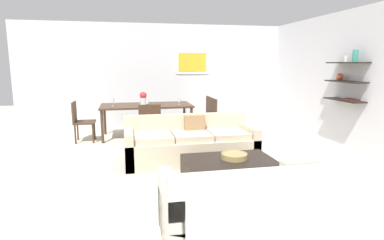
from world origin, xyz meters
TOP-DOWN VIEW (x-y plane):
  - ground_plane at (0.00, 0.00)m, footprint 18.00×18.00m
  - back_wall_unit at (0.30, 3.53)m, footprint 8.40×0.09m
  - right_wall_shelf_unit at (3.03, 0.60)m, footprint 0.34×8.20m
  - sofa_beige at (-0.13, 0.34)m, footprint 2.24×0.90m
  - loveseat_white at (-0.07, -2.17)m, footprint 1.65×0.90m
  - coffee_table at (0.17, -0.94)m, footprint 1.24×0.90m
  - decorative_bowl at (0.25, -0.89)m, footprint 0.37×0.37m
  - dining_table at (-0.75, 2.39)m, footprint 2.06×1.02m
  - dining_chair_right_far at (0.69, 2.62)m, footprint 0.44×0.44m
  - dining_chair_left_near at (-2.19, 2.16)m, footprint 0.44×0.44m
  - dining_chair_foot at (-0.75, 1.47)m, footprint 0.44×0.44m
  - dining_chair_right_near at (0.69, 2.16)m, footprint 0.44×0.44m
  - wine_glass_right_near at (-0.01, 2.26)m, footprint 0.07×0.07m
  - wine_glass_left_near at (-1.49, 2.26)m, footprint 0.08×0.08m
  - wine_glass_foot at (-0.75, 1.94)m, footprint 0.07×0.07m
  - centerpiece_vase at (-0.82, 2.38)m, footprint 0.16×0.16m

SIDE VIEW (x-z plane):
  - ground_plane at x=0.00m, z-range 0.00..0.00m
  - coffee_table at x=0.17m, z-range 0.00..0.38m
  - sofa_beige at x=-0.13m, z-range -0.10..0.68m
  - loveseat_white at x=-0.07m, z-range -0.10..0.68m
  - decorative_bowl at x=0.25m, z-range 0.38..0.46m
  - dining_chair_right_far at x=0.69m, z-range 0.06..0.94m
  - dining_chair_left_near at x=-2.19m, z-range 0.06..0.94m
  - dining_chair_foot at x=-0.75m, z-range 0.06..0.94m
  - dining_chair_right_near at x=0.69m, z-range 0.06..0.94m
  - dining_table at x=-0.75m, z-range 0.31..1.06m
  - wine_glass_right_near at x=-0.01m, z-range 0.78..0.91m
  - wine_glass_foot at x=-0.75m, z-range 0.78..0.95m
  - wine_glass_left_near at x=-1.49m, z-range 0.79..0.97m
  - centerpiece_vase at x=-0.82m, z-range 0.76..1.06m
  - right_wall_shelf_unit at x=3.03m, z-range 0.00..2.70m
  - back_wall_unit at x=0.30m, z-range 0.00..2.70m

